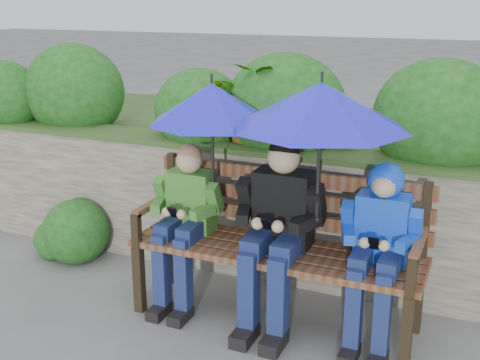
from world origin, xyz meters
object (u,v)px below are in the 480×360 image
at_px(boy_middle, 278,224).
at_px(boy_right, 379,239).
at_px(park_bench, 279,237).
at_px(boy_left, 185,216).
at_px(umbrella_right, 321,106).
at_px(umbrella_left, 212,104).

xyz_separation_m(boy_middle, boy_right, (0.65, 0.02, -0.00)).
relative_size(park_bench, boy_left, 1.68).
distance_m(park_bench, boy_left, 0.67).
distance_m(boy_middle, boy_right, 0.65).
bearing_deg(park_bench, boy_left, -172.16).
height_order(park_bench, umbrella_right, umbrella_right).
relative_size(boy_right, umbrella_left, 1.30).
height_order(boy_middle, boy_right, boy_middle).
relative_size(park_bench, umbrella_right, 1.79).
xyz_separation_m(boy_left, umbrella_left, (0.19, 0.06, 0.79)).
bearing_deg(umbrella_left, umbrella_right, -6.62).
height_order(park_bench, boy_right, boy_right).
xyz_separation_m(umbrella_left, umbrella_right, (0.75, -0.09, 0.05)).
height_order(boy_left, boy_middle, boy_middle).
height_order(park_bench, boy_middle, boy_middle).
bearing_deg(boy_right, boy_middle, -177.91).
distance_m(umbrella_left, umbrella_right, 0.76).
bearing_deg(boy_middle, park_bench, 101.95).
height_order(boy_right, umbrella_left, umbrella_left).
relative_size(boy_left, umbrella_left, 1.29).
bearing_deg(boy_right, boy_left, -179.49).
relative_size(umbrella_left, umbrella_right, 0.83).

